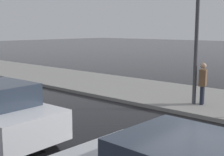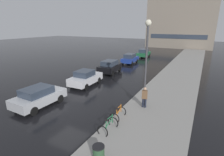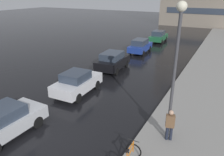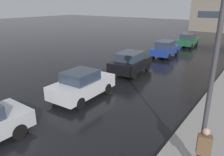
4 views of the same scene
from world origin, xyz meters
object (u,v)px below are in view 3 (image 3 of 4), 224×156
Objects in this scene: car_blue at (140,46)px; streetlamp at (176,54)px; car_green at (158,36)px; pedestrian at (170,125)px; car_white at (77,83)px; car_black at (113,61)px; car_silver at (3,122)px.

streetlamp is (7.08, -14.26, 3.43)m from car_blue.
pedestrian is at bearing -71.52° from car_green.
car_white is 18.99m from car_green.
streetlamp reaches higher than car_green.
streetlamp is (6.99, -21.00, 3.45)m from car_green.
car_green is 22.43m from pedestrian.
car_blue is at bearing 90.87° from car_white.
car_blue is 0.63× the size of streetlamp.
car_blue is at bearing -90.77° from car_green.
car_black is at bearing 132.66° from pedestrian.
car_silver is 24.60m from car_green.
pedestrian is at bearing -18.00° from car_white.
pedestrian is (7.23, 3.33, 0.17)m from car_silver.
pedestrian is at bearing -63.65° from car_blue.
car_blue is 0.99× the size of car_green.
car_silver is 0.99× the size of car_green.
car_green reaches higher than car_silver.
car_silver is at bearing -90.18° from car_black.
car_white is 12.26m from car_blue.
car_silver is at bearing -153.15° from streetlamp.
car_silver is 5.62m from car_white.
streetlamp reaches higher than pedestrian.
car_green is at bearing 108.42° from streetlamp.
car_white reaches higher than car_green.
car_green is (-0.10, 18.99, -0.02)m from car_white.
car_blue is at bearing 116.41° from streetlamp.
car_white is at bearing 162.00° from pedestrian.
car_white is 0.97× the size of car_green.
streetlamp is at bearing -71.58° from car_green.
pedestrian is (7.01, -2.28, 0.16)m from car_white.
car_green is 0.63× the size of streetlamp.
car_black is 13.46m from car_green.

